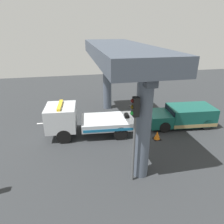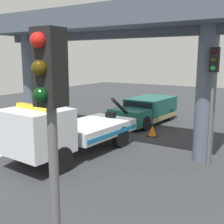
{
  "view_description": "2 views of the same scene",
  "coord_description": "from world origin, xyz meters",
  "px_view_note": "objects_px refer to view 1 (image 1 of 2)",
  "views": [
    {
      "loc": [
        4.22,
        13.35,
        7.42
      ],
      "look_at": [
        1.38,
        -0.59,
        1.38
      ],
      "focal_mm": 32.54,
      "sensor_mm": 36.0,
      "label": 1
    },
    {
      "loc": [
        12.45,
        7.68,
        4.15
      ],
      "look_at": [
        -1.06,
        -0.64,
        1.15
      ],
      "focal_mm": 45.7,
      "sensor_mm": 36.0,
      "label": 2
    }
  ],
  "objects_px": {
    "traffic_light_far": "(135,123)",
    "traffic_cone_orange": "(157,136)",
    "towed_van_green": "(183,116)",
    "tow_truck_white": "(81,120)"
  },
  "relations": [
    {
      "from": "traffic_light_far",
      "to": "traffic_cone_orange",
      "type": "distance_m",
      "value": 5.56
    },
    {
      "from": "tow_truck_white",
      "to": "traffic_light_far",
      "type": "xyz_separation_m",
      "value": [
        -2.22,
        5.39,
        2.11
      ]
    },
    {
      "from": "traffic_light_far",
      "to": "traffic_cone_orange",
      "type": "relative_size",
      "value": 7.54
    },
    {
      "from": "tow_truck_white",
      "to": "traffic_cone_orange",
      "type": "relative_size",
      "value": 12.13
    },
    {
      "from": "traffic_light_far",
      "to": "traffic_cone_orange",
      "type": "xyz_separation_m",
      "value": [
        -2.93,
        -3.63,
        -3.02
      ]
    },
    {
      "from": "tow_truck_white",
      "to": "traffic_cone_orange",
      "type": "xyz_separation_m",
      "value": [
        -5.15,
        1.76,
        -0.92
      ]
    },
    {
      "from": "tow_truck_white",
      "to": "traffic_cone_orange",
      "type": "height_order",
      "value": "tow_truck_white"
    },
    {
      "from": "tow_truck_white",
      "to": "towed_van_green",
      "type": "height_order",
      "value": "tow_truck_white"
    },
    {
      "from": "towed_van_green",
      "to": "tow_truck_white",
      "type": "bearing_deg",
      "value": -0.46
    },
    {
      "from": "traffic_light_far",
      "to": "traffic_cone_orange",
      "type": "height_order",
      "value": "traffic_light_far"
    }
  ]
}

